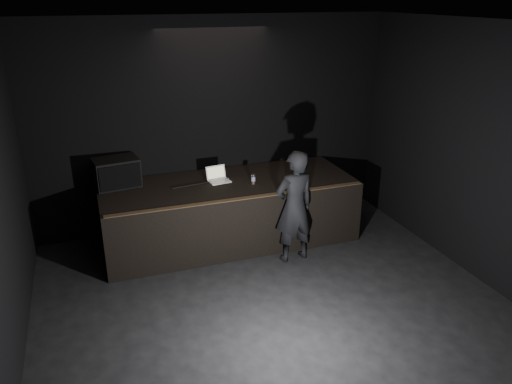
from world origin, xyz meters
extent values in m
plane|color=black|center=(0.00, 0.00, 0.00)|extent=(7.00, 7.00, 0.00)
cube|color=black|center=(0.00, 3.50, 1.75)|extent=(6.00, 0.10, 3.50)
cube|color=black|center=(0.00, 0.00, 3.50)|extent=(6.00, 7.00, 0.04)
cube|color=black|center=(0.00, 2.73, 0.50)|extent=(4.00, 1.50, 1.00)
cube|color=brown|center=(0.00, 2.02, 1.01)|extent=(3.92, 0.10, 0.01)
cube|color=black|center=(-1.67, 3.16, 1.22)|extent=(0.73, 0.56, 0.44)
cube|color=black|center=(-1.63, 2.92, 1.22)|extent=(0.62, 0.11, 0.38)
cylinder|color=black|center=(-0.41, 2.80, 1.01)|extent=(0.97, 0.16, 0.02)
cube|color=silver|center=(-0.13, 2.80, 1.01)|extent=(0.36, 0.27, 0.02)
cube|color=silver|center=(-0.13, 2.80, 1.02)|extent=(0.29, 0.17, 0.00)
cube|color=silver|center=(-0.15, 2.95, 1.12)|extent=(0.33, 0.11, 0.21)
cube|color=#E89B44|center=(-0.15, 2.94, 1.12)|extent=(0.29, 0.09, 0.17)
cylinder|color=silver|center=(0.35, 2.55, 1.08)|extent=(0.06, 0.06, 0.16)
cylinder|color=navy|center=(0.35, 2.55, 1.08)|extent=(0.07, 0.07, 0.07)
cylinder|color=maroon|center=(0.35, 2.55, 1.04)|extent=(0.07, 0.07, 0.01)
cylinder|color=white|center=(-0.03, 2.67, 1.05)|extent=(0.07, 0.07, 0.09)
cube|color=white|center=(0.98, 2.08, 1.02)|extent=(0.14, 0.16, 0.03)
imported|color=black|center=(0.73, 1.78, 0.86)|extent=(0.68, 0.49, 1.73)
camera|label=1|loc=(-2.04, -4.39, 3.80)|focal=35.00mm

